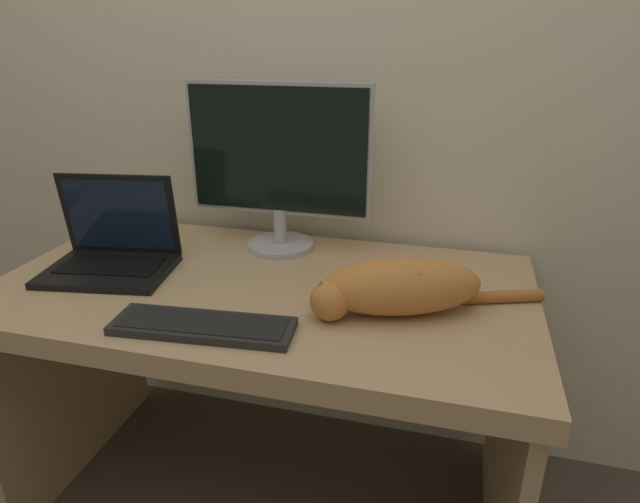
{
  "coord_description": "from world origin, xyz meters",
  "views": [
    {
      "loc": [
        0.5,
        -0.85,
        1.42
      ],
      "look_at": [
        0.18,
        0.36,
        0.91
      ],
      "focal_mm": 30.0,
      "sensor_mm": 36.0,
      "label": 1
    }
  ],
  "objects_px": {
    "laptop": "(112,252)",
    "monitor": "(278,164)",
    "cat": "(397,286)",
    "external_keyboard": "(203,326)"
  },
  "relations": [
    {
      "from": "laptop",
      "to": "external_keyboard",
      "type": "distance_m",
      "value": 0.48
    },
    {
      "from": "laptop",
      "to": "cat",
      "type": "relative_size",
      "value": 0.68
    },
    {
      "from": "laptop",
      "to": "monitor",
      "type": "bearing_deg",
      "value": 24.92
    },
    {
      "from": "monitor",
      "to": "laptop",
      "type": "bearing_deg",
      "value": -146.03
    },
    {
      "from": "external_keyboard",
      "to": "cat",
      "type": "relative_size",
      "value": 0.77
    },
    {
      "from": "external_keyboard",
      "to": "laptop",
      "type": "bearing_deg",
      "value": 143.24
    },
    {
      "from": "laptop",
      "to": "cat",
      "type": "distance_m",
      "value": 0.83
    },
    {
      "from": "monitor",
      "to": "cat",
      "type": "bearing_deg",
      "value": -38.87
    },
    {
      "from": "monitor",
      "to": "laptop",
      "type": "xyz_separation_m",
      "value": [
        -0.42,
        -0.28,
        -0.22
      ]
    },
    {
      "from": "cat",
      "to": "external_keyboard",
      "type": "bearing_deg",
      "value": -174.46
    }
  ]
}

